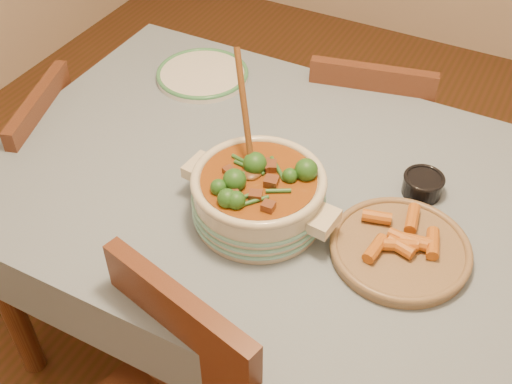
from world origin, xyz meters
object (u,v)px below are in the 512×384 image
chair_far (365,140)px  condiment_bowl (423,184)px  dining_table (298,215)px  fried_plate (400,247)px  chair_left (32,181)px  stew_casserole (259,192)px  white_plate (202,74)px

chair_far → condiment_bowl: bearing=108.7°
chair_far → dining_table: bearing=78.9°
condiment_bowl → chair_far: size_ratio=0.15×
fried_plate → chair_left: 1.25m
condiment_bowl → stew_casserole: bearing=-140.7°
dining_table → white_plate: bearing=146.1°
fried_plate → chair_left: (-1.21, 0.01, -0.31)m
white_plate → chair_far: size_ratio=0.42×
white_plate → condiment_bowl: size_ratio=2.83×
condiment_bowl → chair_left: bearing=-169.8°
stew_casserole → chair_left: (-0.87, 0.05, -0.37)m
white_plate → stew_casserole: bearing=-46.4°
chair_far → white_plate: bearing=19.0°
dining_table → condiment_bowl: condiment_bowl is taller
dining_table → fried_plate: 0.33m
dining_table → condiment_bowl: (0.28, 0.13, 0.12)m
dining_table → white_plate: 0.60m
chair_far → fried_plate: bearing=101.1°
stew_casserole → condiment_bowl: 0.43m
chair_left → dining_table: bearing=77.2°
dining_table → stew_casserole: stew_casserole is taller
fried_plate → chair_far: (-0.32, 0.71, -0.31)m
condiment_bowl → fried_plate: 0.23m
fried_plate → chair_left: chair_left is taller
dining_table → chair_far: bearing=91.8°
dining_table → chair_left: bearing=-175.0°
dining_table → fried_plate: (0.30, -0.09, 0.11)m
stew_casserole → condiment_bowl: bearing=39.3°
white_plate → fried_plate: bearing=-28.1°
condiment_bowl → chair_far: chair_far is taller
white_plate → chair_left: bearing=-136.1°
chair_left → stew_casserole: bearing=68.6°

